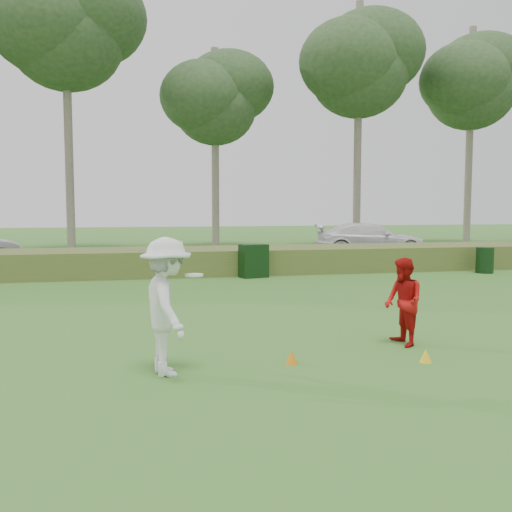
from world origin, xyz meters
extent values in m
plane|color=#316B23|center=(0.00, 0.00, 0.00)|extent=(120.00, 120.00, 0.00)
cube|color=#4A5C25|center=(0.00, 12.00, 0.45)|extent=(80.00, 3.00, 0.90)
cube|color=#2D2D2D|center=(0.00, 17.00, 0.03)|extent=(80.00, 6.00, 0.06)
cylinder|color=gray|center=(-6.00, 23.00, 7.75)|extent=(0.44, 0.44, 15.50)
ellipsoid|color=#294522|center=(-6.00, 23.00, 11.62)|extent=(7.80, 7.80, 6.60)
cylinder|color=gray|center=(2.00, 24.50, 5.75)|extent=(0.44, 0.44, 11.50)
ellipsoid|color=#294522|center=(2.00, 24.50, 8.62)|extent=(6.24, 6.24, 5.28)
cylinder|color=gray|center=(10.00, 22.50, 7.00)|extent=(0.44, 0.44, 14.00)
ellipsoid|color=#294522|center=(10.00, 22.50, 10.50)|extent=(7.28, 7.28, 6.16)
cylinder|color=gray|center=(18.00, 23.80, 6.75)|extent=(0.44, 0.44, 13.50)
ellipsoid|color=#294522|center=(18.00, 23.80, 10.12)|extent=(7.02, 7.02, 5.94)
imported|color=white|center=(-2.31, -0.57, 1.00)|extent=(0.96, 1.41, 2.00)
cylinder|color=white|center=(-1.91, -0.57, 1.45)|extent=(0.27, 0.27, 0.03)
imported|color=#B5100F|center=(1.85, 0.30, 0.78)|extent=(0.60, 0.77, 1.55)
cone|color=orange|center=(-0.39, -0.42, 0.10)|extent=(0.19, 0.19, 0.21)
cone|color=yellow|center=(1.69, -0.79, 0.11)|extent=(0.20, 0.20, 0.22)
cube|color=black|center=(1.27, 10.27, 0.57)|extent=(1.02, 0.77, 1.14)
cylinder|color=black|center=(9.84, 9.77, 0.47)|extent=(0.77, 0.77, 0.95)
imported|color=white|center=(8.56, 17.13, 0.84)|extent=(5.79, 3.50, 1.57)
camera|label=1|loc=(-2.76, -8.80, 2.45)|focal=40.00mm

